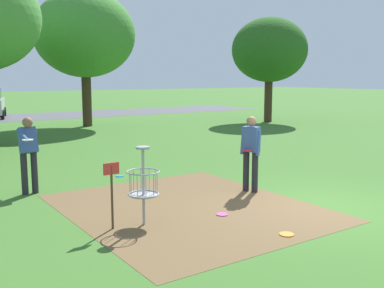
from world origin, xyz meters
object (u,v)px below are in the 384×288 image
frisbee_near_basket (120,176)px  frisbee_by_tee (222,215)px  frisbee_mid_grass (287,234)px  player_foreground_watching (251,149)px  player_throwing (28,150)px  tree_mid_left (269,50)px  tree_near_left (85,35)px  disc_golf_basket (140,183)px

frisbee_near_basket → frisbee_by_tee: same height
frisbee_mid_grass → player_foreground_watching: bearing=60.4°
player_throwing → frisbee_mid_grass: player_throwing is taller
player_throwing → tree_mid_left: size_ratio=0.29×
frisbee_near_basket → tree_mid_left: bearing=32.2°
player_throwing → frisbee_mid_grass: size_ratio=7.09×
frisbee_near_basket → frisbee_by_tee: size_ratio=0.95×
frisbee_near_basket → tree_mid_left: tree_mid_left is taller
frisbee_near_basket → player_foreground_watching: bearing=-60.6°
tree_near_left → frisbee_near_basket: bearing=-107.8°
tree_near_left → disc_golf_basket: bearing=-108.4°
player_foreground_watching → player_throwing: size_ratio=1.00×
frisbee_near_basket → frisbee_mid_grass: size_ratio=0.85×
player_foreground_watching → player_throwing: 4.91m
disc_golf_basket → player_foreground_watching: size_ratio=0.81×
frisbee_mid_grass → tree_mid_left: tree_mid_left is taller
player_foreground_watching → tree_mid_left: size_ratio=0.29×
tree_near_left → frisbee_mid_grass: bearing=-101.3°
disc_golf_basket → player_foreground_watching: player_foreground_watching is taller
frisbee_mid_grass → tree_mid_left: (13.07, 14.03, 4.07)m
frisbee_mid_grass → frisbee_near_basket: bearing=93.5°
disc_golf_basket → frisbee_by_tee: 1.74m
frisbee_near_basket → tree_near_left: (3.89, 12.09, 4.72)m
frisbee_mid_grass → frisbee_by_tee: bearing=97.9°
player_throwing → tree_near_left: bearing=63.4°
frisbee_mid_grass → tree_near_left: bearing=78.7°
player_throwing → frisbee_mid_grass: bearing=-61.6°
disc_golf_basket → player_foreground_watching: 3.22m
disc_golf_basket → frisbee_mid_grass: disc_golf_basket is taller
player_foreground_watching → frisbee_mid_grass: (-1.41, -2.48, -0.96)m
tree_near_left → player_throwing: bearing=-116.6°
player_foreground_watching → tree_mid_left: (11.66, 11.56, 3.11)m
player_foreground_watching → player_throwing: bearing=147.9°
tree_near_left → tree_mid_left: (9.52, -3.64, -0.65)m
tree_mid_left → disc_golf_basket: bearing=-140.5°
frisbee_by_tee → tree_near_left: 17.31m
player_foreground_watching → frisbee_by_tee: size_ratio=7.89×
tree_mid_left → frisbee_by_tee: bearing=-136.5°
frisbee_near_basket → tree_near_left: 13.55m
disc_golf_basket → frisbee_by_tee: bearing=-13.1°
disc_golf_basket → tree_mid_left: (14.80, 12.23, 3.32)m
frisbee_near_basket → frisbee_mid_grass: (0.34, -5.59, 0.00)m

